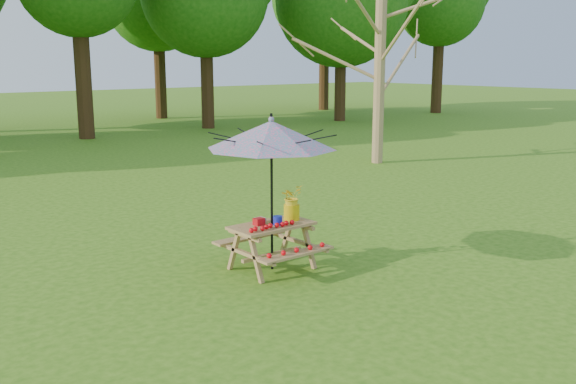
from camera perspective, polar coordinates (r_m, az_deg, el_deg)
ground at (r=7.06m, az=23.43°, el=-14.26°), size 120.00×120.00×0.00m
picnic_table at (r=9.26m, az=-1.42°, el=-4.94°), size 1.20×1.32×0.67m
patio_umbrella at (r=8.93m, az=-1.49°, el=5.09°), size 1.98×1.98×2.25m
produce_bins at (r=9.15m, az=-1.85°, el=-2.57°), size 0.34×0.40×0.13m
tomatoes_row at (r=8.93m, az=-1.49°, el=-3.03°), size 0.77×0.13×0.07m
flower_bucket at (r=9.35m, az=0.33°, el=-0.83°), size 0.36×0.32×0.52m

